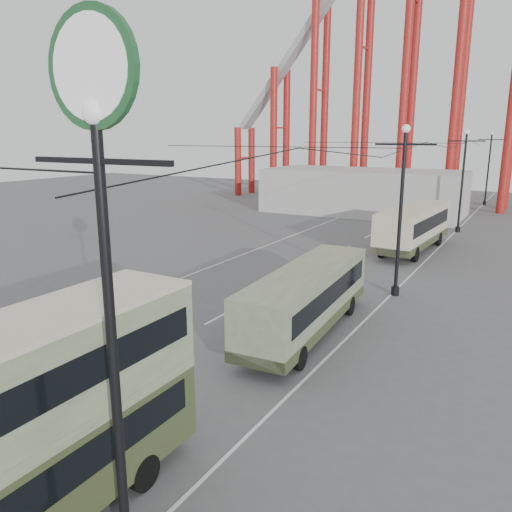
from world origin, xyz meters
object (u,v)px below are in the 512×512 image
Objects in this scene: single_decker_cream at (414,226)px; single_decker_green at (307,297)px; double_decker_bus at (13,429)px; pedestrian at (253,320)px; lamp_post_near at (101,187)px.

single_decker_green is at bearing -87.13° from single_decker_cream.
double_decker_bus is 12.21m from pedestrian.
pedestrian is (-1.28, 12.01, -1.80)m from double_decker_bus.
double_decker_bus is 33.65m from single_decker_cream.
lamp_post_near reaches higher than single_decker_green.
lamp_post_near is at bearing -83.44° from single_decker_cream.
single_decker_cream is at bearing 93.22° from lamp_post_near.
single_decker_cream is (0.16, 19.52, 0.23)m from single_decker_green.
single_decker_green reaches higher than pedestrian.
single_decker_green is 2.72m from pedestrian.
single_decker_green is at bearing 98.54° from lamp_post_near.
pedestrian is at bearing 95.84° from double_decker_bus.
lamp_post_near reaches higher than pedestrian.
single_decker_cream reaches higher than single_decker_green.
pedestrian is (-1.58, -2.11, -0.69)m from single_decker_green.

